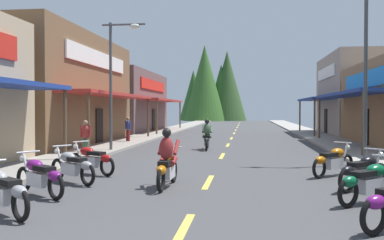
{
  "coord_description": "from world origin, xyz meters",
  "views": [
    {
      "loc": [
        1.07,
        0.67,
        2.06
      ],
      "look_at": [
        -1.98,
        24.98,
        1.46
      ],
      "focal_mm": 40.81,
      "sensor_mm": 36.0,
      "label": 1
    }
  ],
  "objects_px": {
    "motorcycle_parked_right_2": "(369,182)",
    "motorcycle_parked_right_4": "(333,161)",
    "motorcycle_parked_right_3": "(363,171)",
    "motorcycle_parked_left_1": "(3,190)",
    "pedestrian_by_shop": "(86,136)",
    "rider_cruising_trailing": "(207,137)",
    "motorcycle_parked_left_3": "(73,166)",
    "rider_cruising_lead": "(167,163)",
    "streetlamp_left": "(117,68)",
    "motorcycle_parked_left_4": "(92,159)",
    "pedestrian_browsing": "(128,128)",
    "motorcycle_parked_left_2": "(40,176)",
    "streetlamp_right": "(357,52)"
  },
  "relations": [
    {
      "from": "motorcycle_parked_left_2",
      "to": "pedestrian_by_shop",
      "type": "distance_m",
      "value": 8.63
    },
    {
      "from": "motorcycle_parked_right_2",
      "to": "motorcycle_parked_right_3",
      "type": "distance_m",
      "value": 1.7
    },
    {
      "from": "motorcycle_parked_right_3",
      "to": "motorcycle_parked_left_1",
      "type": "distance_m",
      "value": 8.47
    },
    {
      "from": "streetlamp_left",
      "to": "rider_cruising_trailing",
      "type": "distance_m",
      "value": 5.67
    },
    {
      "from": "streetlamp_right",
      "to": "pedestrian_browsing",
      "type": "relative_size",
      "value": 4.07
    },
    {
      "from": "motorcycle_parked_right_4",
      "to": "motorcycle_parked_left_1",
      "type": "bearing_deg",
      "value": 172.38
    },
    {
      "from": "motorcycle_parked_left_2",
      "to": "pedestrian_by_shop",
      "type": "xyz_separation_m",
      "value": [
        -2.06,
        8.37,
        0.43
      ]
    },
    {
      "from": "streetlamp_left",
      "to": "pedestrian_by_shop",
      "type": "distance_m",
      "value": 3.91
    },
    {
      "from": "streetlamp_right",
      "to": "motorcycle_parked_right_2",
      "type": "height_order",
      "value": "streetlamp_right"
    },
    {
      "from": "motorcycle_parked_right_2",
      "to": "motorcycle_parked_left_1",
      "type": "xyz_separation_m",
      "value": [
        -7.34,
        -1.97,
        0.0
      ]
    },
    {
      "from": "motorcycle_parked_right_4",
      "to": "rider_cruising_trailing",
      "type": "xyz_separation_m",
      "value": [
        -4.65,
        8.33,
        0.17
      ]
    },
    {
      "from": "streetlamp_right",
      "to": "rider_cruising_trailing",
      "type": "relative_size",
      "value": 3.03
    },
    {
      "from": "motorcycle_parked_right_3",
      "to": "pedestrian_by_shop",
      "type": "distance_m",
      "value": 11.9
    },
    {
      "from": "motorcycle_parked_left_2",
      "to": "motorcycle_parked_left_3",
      "type": "bearing_deg",
      "value": -56.99
    },
    {
      "from": "streetlamp_left",
      "to": "rider_cruising_lead",
      "type": "distance_m",
      "value": 10.53
    },
    {
      "from": "rider_cruising_trailing",
      "to": "pedestrian_browsing",
      "type": "height_order",
      "value": "pedestrian_browsing"
    },
    {
      "from": "streetlamp_left",
      "to": "motorcycle_parked_left_2",
      "type": "distance_m",
      "value": 11.24
    },
    {
      "from": "motorcycle_parked_right_3",
      "to": "rider_cruising_lead",
      "type": "height_order",
      "value": "rider_cruising_lead"
    },
    {
      "from": "motorcycle_parked_left_2",
      "to": "motorcycle_parked_left_4",
      "type": "relative_size",
      "value": 0.95
    },
    {
      "from": "streetlamp_right",
      "to": "pedestrian_by_shop",
      "type": "height_order",
      "value": "streetlamp_right"
    },
    {
      "from": "motorcycle_parked_right_3",
      "to": "motorcycle_parked_left_2",
      "type": "relative_size",
      "value": 0.89
    },
    {
      "from": "rider_cruising_lead",
      "to": "pedestrian_by_shop",
      "type": "height_order",
      "value": "pedestrian_by_shop"
    },
    {
      "from": "rider_cruising_lead",
      "to": "pedestrian_by_shop",
      "type": "bearing_deg",
      "value": 37.62
    },
    {
      "from": "motorcycle_parked_left_4",
      "to": "motorcycle_parked_left_2",
      "type": "bearing_deg",
      "value": 120.1
    },
    {
      "from": "motorcycle_parked_left_3",
      "to": "motorcycle_parked_left_4",
      "type": "distance_m",
      "value": 1.67
    },
    {
      "from": "motorcycle_parked_right_2",
      "to": "motorcycle_parked_right_4",
      "type": "bearing_deg",
      "value": 49.97
    },
    {
      "from": "motorcycle_parked_left_3",
      "to": "streetlamp_right",
      "type": "bearing_deg",
      "value": -114.53
    },
    {
      "from": "motorcycle_parked_right_3",
      "to": "rider_cruising_trailing",
      "type": "relative_size",
      "value": 0.75
    },
    {
      "from": "streetlamp_right",
      "to": "motorcycle_parked_left_4",
      "type": "height_order",
      "value": "streetlamp_right"
    },
    {
      "from": "motorcycle_parked_left_1",
      "to": "motorcycle_parked_left_2",
      "type": "distance_m",
      "value": 1.88
    },
    {
      "from": "streetlamp_left",
      "to": "motorcycle_parked_right_2",
      "type": "distance_m",
      "value": 14.18
    },
    {
      "from": "motorcycle_parked_left_4",
      "to": "motorcycle_parked_left_3",
      "type": "bearing_deg",
      "value": 122.04
    },
    {
      "from": "motorcycle_parked_left_1",
      "to": "rider_cruising_trailing",
      "type": "bearing_deg",
      "value": -65.13
    },
    {
      "from": "motorcycle_parked_left_3",
      "to": "rider_cruising_trailing",
      "type": "distance_m",
      "value": 10.89
    },
    {
      "from": "motorcycle_parked_right_4",
      "to": "motorcycle_parked_left_1",
      "type": "relative_size",
      "value": 0.9
    },
    {
      "from": "motorcycle_parked_left_2",
      "to": "motorcycle_parked_left_3",
      "type": "distance_m",
      "value": 1.84
    },
    {
      "from": "motorcycle_parked_right_2",
      "to": "rider_cruising_trailing",
      "type": "xyz_separation_m",
      "value": [
        -4.67,
        12.27,
        0.17
      ]
    },
    {
      "from": "motorcycle_parked_left_3",
      "to": "rider_cruising_lead",
      "type": "xyz_separation_m",
      "value": [
        2.74,
        -0.33,
        0.17
      ]
    },
    {
      "from": "motorcycle_parked_right_2",
      "to": "pedestrian_browsing",
      "type": "distance_m",
      "value": 18.86
    },
    {
      "from": "streetlamp_right",
      "to": "motorcycle_parked_left_4",
      "type": "bearing_deg",
      "value": -158.33
    },
    {
      "from": "motorcycle_parked_left_2",
      "to": "rider_cruising_trailing",
      "type": "height_order",
      "value": "rider_cruising_trailing"
    },
    {
      "from": "streetlamp_left",
      "to": "pedestrian_by_shop",
      "type": "bearing_deg",
      "value": -108.58
    },
    {
      "from": "streetlamp_right",
      "to": "rider_cruising_trailing",
      "type": "xyz_separation_m",
      "value": [
        -6.06,
        5.31,
        -3.54
      ]
    },
    {
      "from": "motorcycle_parked_right_4",
      "to": "rider_cruising_lead",
      "type": "height_order",
      "value": "rider_cruising_lead"
    },
    {
      "from": "streetlamp_right",
      "to": "rider_cruising_lead",
      "type": "xyz_separation_m",
      "value": [
        -6.13,
        -5.54,
        -3.54
      ]
    },
    {
      "from": "motorcycle_parked_left_4",
      "to": "rider_cruising_trailing",
      "type": "distance_m",
      "value": 9.31
    },
    {
      "from": "motorcycle_parked_right_4",
      "to": "rider_cruising_trailing",
      "type": "distance_m",
      "value": 9.55
    },
    {
      "from": "streetlamp_right",
      "to": "motorcycle_parked_right_4",
      "type": "xyz_separation_m",
      "value": [
        -1.41,
        -3.02,
        -3.71
      ]
    },
    {
      "from": "motorcycle_parked_right_2",
      "to": "pedestrian_browsing",
      "type": "bearing_deg",
      "value": 81.26
    },
    {
      "from": "streetlamp_right",
      "to": "motorcycle_parked_left_3",
      "type": "xyz_separation_m",
      "value": [
        -8.87,
        -5.21,
        -3.71
      ]
    }
  ]
}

